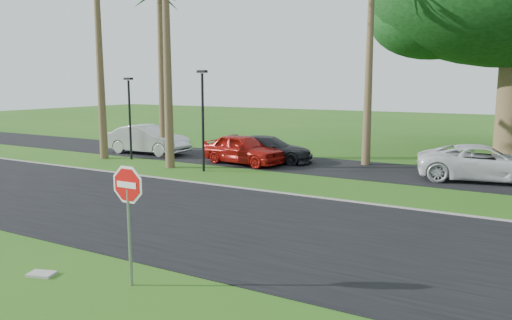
{
  "coord_description": "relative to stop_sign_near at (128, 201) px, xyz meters",
  "views": [
    {
      "loc": [
        7.53,
        -10.11,
        4.11
      ],
      "look_at": [
        0.18,
        2.66,
        1.8
      ],
      "focal_mm": 35.0,
      "sensor_mm": 36.0,
      "label": 1
    }
  ],
  "objects": [
    {
      "name": "ground",
      "position": [
        -0.5,
        3.0,
        -1.77
      ],
      "size": [
        120.0,
        120.0,
        0.0
      ],
      "primitive_type": "plane",
      "color": "#235816",
      "rests_on": "ground"
    },
    {
      "name": "car_minivan",
      "position": [
        5.05,
        15.46,
        -1.03
      ],
      "size": [
        5.76,
        3.55,
        1.49
      ],
      "primitive_type": "imported",
      "rotation": [
        0.0,
        0.0,
        1.78
      ],
      "color": "silver",
      "rests_on": "ground"
    },
    {
      "name": "streetlight_right",
      "position": [
        -6.5,
        11.5,
        0.88
      ],
      "size": [
        0.45,
        0.25,
        4.64
      ],
      "color": "black",
      "rests_on": "ground"
    },
    {
      "name": "parking_strip",
      "position": [
        -0.5,
        15.5,
        -1.76
      ],
      "size": [
        120.0,
        5.0,
        0.02
      ],
      "primitive_type": "cube",
      "color": "black",
      "rests_on": "ground"
    },
    {
      "name": "car_red",
      "position": [
        -5.94,
        14.11,
        -1.02
      ],
      "size": [
        4.62,
        2.37,
        1.5
      ],
      "primitive_type": "imported",
      "rotation": [
        0.0,
        0.0,
        1.43
      ],
      "color": "#A4120D",
      "rests_on": "ground"
    },
    {
      "name": "car_dark",
      "position": [
        -5.13,
        15.32,
        -1.11
      ],
      "size": [
        4.86,
        2.69,
        1.33
      ],
      "primitive_type": "imported",
      "rotation": [
        0.0,
        0.0,
        1.76
      ],
      "color": "black",
      "rests_on": "ground"
    },
    {
      "name": "road",
      "position": [
        -0.5,
        5.0,
        -1.76
      ],
      "size": [
        120.0,
        8.0,
        0.02
      ],
      "primitive_type": "cube",
      "color": "black",
      "rests_on": "ground"
    },
    {
      "name": "car_silver",
      "position": [
        -12.6,
        14.5,
        -0.96
      ],
      "size": [
        5.04,
        1.99,
        1.63
      ],
      "primitive_type": "imported",
      "rotation": [
        0.0,
        0.0,
        1.62
      ],
      "color": "silver",
      "rests_on": "ground"
    },
    {
      "name": "stop_sign_near",
      "position": [
        0.0,
        0.0,
        0.0
      ],
      "size": [
        1.05,
        0.07,
        2.62
      ],
      "color": "gray",
      "rests_on": "ground"
    },
    {
      "name": "streetlight_left",
      "position": [
        -12.0,
        12.5,
        0.72
      ],
      "size": [
        0.45,
        0.25,
        4.34
      ],
      "color": "black",
      "rests_on": "ground"
    },
    {
      "name": "utility_slab",
      "position": [
        -2.05,
        -0.58,
        -1.74
      ],
      "size": [
        0.63,
        0.51,
        0.06
      ],
      "primitive_type": "cube",
      "rotation": [
        0.0,
        0.0,
        0.33
      ],
      "color": "#9B9C94",
      "rests_on": "ground"
    },
    {
      "name": "curb",
      "position": [
        -0.5,
        9.05,
        -1.74
      ],
      "size": [
        120.0,
        0.12,
        0.06
      ],
      "primitive_type": "cube",
      "color": "gray",
      "rests_on": "ground"
    }
  ]
}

